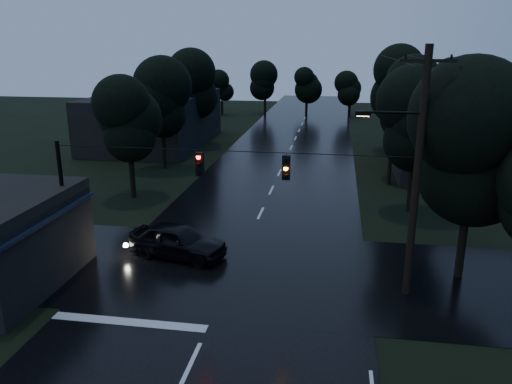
# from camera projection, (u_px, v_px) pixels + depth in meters

# --- Properties ---
(main_road) EXTENTS (12.00, 120.00, 0.02)m
(main_road) POSITION_uv_depth(u_px,v_px,m) (279.00, 173.00, 39.90)
(main_road) COLOR black
(main_road) RESTS_ON ground
(cross_street) EXTENTS (60.00, 9.00, 0.02)m
(cross_street) POSITION_uv_depth(u_px,v_px,m) (234.00, 270.00, 22.89)
(cross_street) COLOR black
(cross_street) RESTS_ON ground
(building_far_right) EXTENTS (10.00, 14.00, 4.40)m
(building_far_right) POSITION_uv_depth(u_px,v_px,m) (455.00, 142.00, 40.90)
(building_far_right) COLOR black
(building_far_right) RESTS_ON ground
(building_far_left) EXTENTS (10.00, 16.00, 5.00)m
(building_far_left) POSITION_uv_depth(u_px,v_px,m) (155.00, 119.00, 50.77)
(building_far_left) COLOR black
(building_far_left) RESTS_ON ground
(utility_pole_main) EXTENTS (3.50, 0.30, 10.00)m
(utility_pole_main) POSITION_uv_depth(u_px,v_px,m) (415.00, 171.00, 19.29)
(utility_pole_main) COLOR black
(utility_pole_main) RESTS_ON ground
(utility_pole_far) EXTENTS (2.00, 0.30, 7.50)m
(utility_pole_far) POSITION_uv_depth(u_px,v_px,m) (392.00, 132.00, 35.62)
(utility_pole_far) COLOR black
(utility_pole_far) RESTS_ON ground
(anchor_pole_left) EXTENTS (0.18, 0.18, 6.00)m
(anchor_pole_left) POSITION_uv_depth(u_px,v_px,m) (64.00, 207.00, 22.23)
(anchor_pole_left) COLOR black
(anchor_pole_left) RESTS_ON ground
(span_signals) EXTENTS (15.00, 0.37, 1.12)m
(span_signals) POSITION_uv_depth(u_px,v_px,m) (241.00, 165.00, 20.34)
(span_signals) COLOR black
(span_signals) RESTS_ON ground
(tree_corner_near) EXTENTS (4.48, 4.48, 9.44)m
(tree_corner_near) POSITION_uv_depth(u_px,v_px,m) (475.00, 144.00, 20.57)
(tree_corner_near) COLOR black
(tree_corner_near) RESTS_ON ground
(tree_left_a) EXTENTS (3.92, 3.92, 8.26)m
(tree_left_a) POSITION_uv_depth(u_px,v_px,m) (128.00, 120.00, 32.20)
(tree_left_a) COLOR black
(tree_left_a) RESTS_ON ground
(tree_left_b) EXTENTS (4.20, 4.20, 8.85)m
(tree_left_b) POSITION_uv_depth(u_px,v_px,m) (161.00, 100.00, 39.75)
(tree_left_b) COLOR black
(tree_left_b) RESTS_ON ground
(tree_left_c) EXTENTS (4.48, 4.48, 9.44)m
(tree_left_c) POSITION_uv_depth(u_px,v_px,m) (189.00, 85.00, 49.18)
(tree_left_c) COLOR black
(tree_left_c) RESTS_ON ground
(tree_right_a) EXTENTS (4.20, 4.20, 8.85)m
(tree_right_a) POSITION_uv_depth(u_px,v_px,m) (417.00, 120.00, 29.34)
(tree_right_a) COLOR black
(tree_right_a) RESTS_ON ground
(tree_right_b) EXTENTS (4.48, 4.48, 9.44)m
(tree_right_b) POSITION_uv_depth(u_px,v_px,m) (410.00, 99.00, 36.70)
(tree_right_b) COLOR black
(tree_right_b) RESTS_ON ground
(tree_right_c) EXTENTS (4.76, 4.76, 10.03)m
(tree_right_c) POSITION_uv_depth(u_px,v_px,m) (403.00, 84.00, 45.95)
(tree_right_c) COLOR black
(tree_right_c) RESTS_ON ground
(car) EXTENTS (5.11, 2.86, 1.64)m
(car) POSITION_uv_depth(u_px,v_px,m) (178.00, 241.00, 24.15)
(car) COLOR black
(car) RESTS_ON ground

